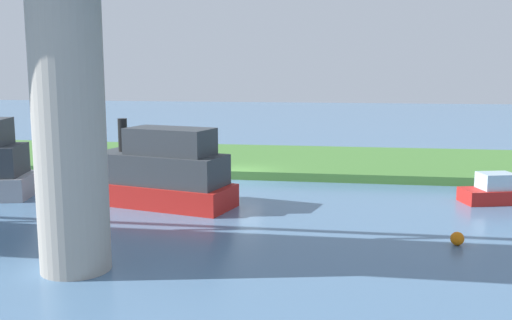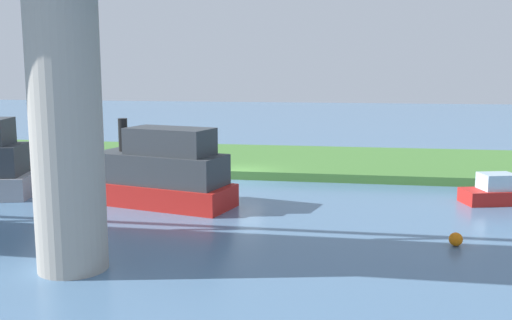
% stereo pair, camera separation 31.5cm
% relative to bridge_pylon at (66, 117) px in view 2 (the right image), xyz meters
% --- Properties ---
extents(ground_plane, '(160.00, 160.00, 0.00)m').
position_rel_bridge_pylon_xyz_m(ground_plane, '(-2.44, -15.81, -4.94)').
color(ground_plane, '#4C7093').
extents(grassy_bank, '(80.00, 12.00, 0.50)m').
position_rel_bridge_pylon_xyz_m(grassy_bank, '(-2.44, -21.81, -4.69)').
color(grassy_bank, '#427533').
rests_on(grassy_bank, ground).
extents(bridge_pylon, '(2.23, 2.23, 9.88)m').
position_rel_bridge_pylon_xyz_m(bridge_pylon, '(0.00, 0.00, 0.00)').
color(bridge_pylon, '#9E998E').
rests_on(bridge_pylon, ground).
extents(person_on_bank, '(0.48, 0.48, 1.39)m').
position_rel_bridge_pylon_xyz_m(person_on_bank, '(1.28, -17.26, -3.74)').
color(person_on_bank, '#2D334C').
rests_on(person_on_bank, grassy_bank).
extents(mooring_post, '(0.20, 0.20, 0.86)m').
position_rel_bridge_pylon_xyz_m(mooring_post, '(5.82, -17.58, -4.01)').
color(mooring_post, brown).
rests_on(mooring_post, grassy_bank).
extents(riverboat_paddlewheel, '(8.35, 4.53, 4.06)m').
position_rel_bridge_pylon_xyz_m(riverboat_paddlewheel, '(0.31, -9.10, -3.44)').
color(riverboat_paddlewheel, red).
rests_on(riverboat_paddlewheel, ground).
extents(skiff_small, '(4.63, 2.68, 1.46)m').
position_rel_bridge_pylon_xyz_m(skiff_small, '(-16.16, -12.14, -4.42)').
color(skiff_small, red).
rests_on(skiff_small, ground).
extents(marker_buoy, '(0.50, 0.50, 0.50)m').
position_rel_bridge_pylon_xyz_m(marker_buoy, '(-12.64, -4.60, -4.69)').
color(marker_buoy, orange).
rests_on(marker_buoy, ground).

